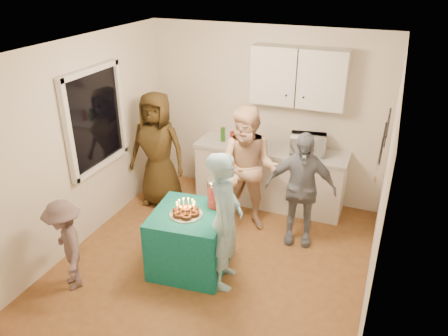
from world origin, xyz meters
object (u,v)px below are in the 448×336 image
at_px(counter, 269,177).
at_px(man_birthday, 225,221).
at_px(woman_back_left, 158,150).
at_px(child_near_left, 66,245).
at_px(microwave, 308,144).
at_px(woman_back_center, 248,170).
at_px(punch_jar, 217,193).
at_px(woman_back_right, 300,189).
at_px(party_table, 191,240).

bearing_deg(counter, man_birthday, -88.61).
relative_size(woman_back_left, child_near_left, 1.58).
xyz_separation_m(microwave, woman_back_center, (-0.63, -0.75, -0.18)).
distance_m(man_birthday, woman_back_left, 2.10).
xyz_separation_m(counter, woman_back_left, (-1.56, -0.60, 0.44)).
bearing_deg(punch_jar, microwave, 65.32).
relative_size(woman_back_left, woman_back_center, 1.00).
height_order(punch_jar, woman_back_center, woman_back_center).
xyz_separation_m(microwave, woman_back_right, (0.10, -0.83, -0.28)).
distance_m(counter, punch_jar, 1.68).
bearing_deg(child_near_left, counter, 99.56).
bearing_deg(woman_back_left, woman_back_center, -10.89).
bearing_deg(woman_back_center, party_table, -108.53).
bearing_deg(punch_jar, woman_back_center, 82.85).
relative_size(party_table, woman_back_right, 0.55).
bearing_deg(woman_back_left, child_near_left, -94.83).
distance_m(man_birthday, woman_back_center, 1.21).
bearing_deg(woman_back_right, man_birthday, -126.84).
height_order(counter, microwave, microwave).
bearing_deg(child_near_left, woman_back_center, 92.54).
relative_size(party_table, woman_back_center, 0.49).
distance_m(microwave, woman_back_right, 0.88).
xyz_separation_m(microwave, punch_jar, (-0.73, -1.59, -0.12)).
distance_m(punch_jar, child_near_left, 1.77).
height_order(woman_back_left, child_near_left, woman_back_left).
distance_m(punch_jar, man_birthday, 0.45).
xyz_separation_m(counter, child_near_left, (-1.55, -2.67, 0.12)).
bearing_deg(counter, microwave, 0.00).
bearing_deg(woman_back_center, woman_back_left, 172.41).
height_order(microwave, woman_back_right, woman_back_right).
distance_m(party_table, man_birthday, 0.65).
height_order(counter, child_near_left, child_near_left).
height_order(man_birthday, woman_back_left, woman_back_left).
bearing_deg(woman_back_right, woman_back_center, 164.51).
bearing_deg(woman_back_right, counter, 118.39).
distance_m(punch_jar, woman_back_left, 1.68).
xyz_separation_m(punch_jar, child_near_left, (-1.35, -1.08, -0.38)).
height_order(man_birthday, child_near_left, man_birthday).
bearing_deg(woman_back_left, punch_jar, -41.24).
height_order(microwave, woman_back_center, woman_back_center).
bearing_deg(woman_back_center, punch_jar, -98.87).
height_order(woman_back_right, child_near_left, woman_back_right).
bearing_deg(punch_jar, woman_back_left, 143.78).
bearing_deg(man_birthday, child_near_left, 99.73).
xyz_separation_m(woman_back_center, child_near_left, (-1.46, -1.93, -0.32)).
xyz_separation_m(party_table, man_birthday, (0.47, -0.09, 0.44)).
distance_m(counter, woman_back_center, 0.87).
distance_m(microwave, man_birthday, 2.02).
distance_m(punch_jar, woman_back_right, 1.14).
bearing_deg(woman_back_left, party_table, -53.16).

